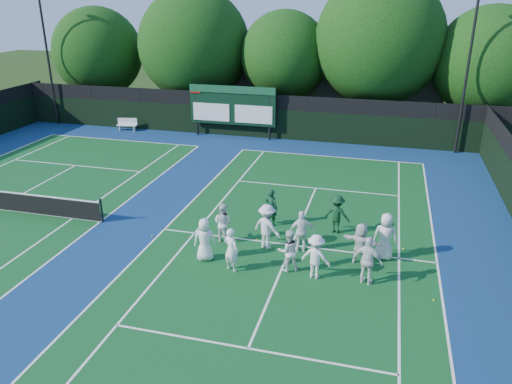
# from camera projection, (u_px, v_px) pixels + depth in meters

# --- Properties ---
(ground) EXTENTS (120.00, 120.00, 0.00)m
(ground) POSITION_uv_depth(u_px,v_px,m) (287.00, 257.00, 18.88)
(ground) COLOR #1B350E
(ground) RESTS_ON ground
(court_apron) EXTENTS (34.00, 32.00, 0.01)m
(court_apron) POSITION_uv_depth(u_px,v_px,m) (153.00, 228.00, 21.21)
(court_apron) COLOR navy
(court_apron) RESTS_ON ground
(near_court) EXTENTS (11.05, 23.85, 0.01)m
(near_court) POSITION_uv_depth(u_px,v_px,m) (292.00, 245.00, 19.78)
(near_court) COLOR #104E1E
(near_court) RESTS_ON ground
(back_fence) EXTENTS (34.00, 0.08, 3.00)m
(back_fence) POSITION_uv_depth(u_px,v_px,m) (248.00, 117.00, 34.16)
(back_fence) COLOR black
(back_fence) RESTS_ON ground
(scoreboard) EXTENTS (6.00, 0.21, 3.55)m
(scoreboard) POSITION_uv_depth(u_px,v_px,m) (232.00, 106.00, 33.72)
(scoreboard) COLOR black
(scoreboard) RESTS_ON ground
(clubhouse) EXTENTS (18.00, 6.00, 4.00)m
(clubhouse) POSITION_uv_depth(u_px,v_px,m) (323.00, 90.00, 40.14)
(clubhouse) COLOR #535358
(clubhouse) RESTS_ON ground
(light_pole_left) EXTENTS (1.20, 0.30, 10.12)m
(light_pole_left) POSITION_uv_depth(u_px,v_px,m) (45.00, 38.00, 35.62)
(light_pole_left) COLOR black
(light_pole_left) RESTS_ON ground
(light_pole_right) EXTENTS (1.20, 0.30, 10.12)m
(light_pole_right) POSITION_uv_depth(u_px,v_px,m) (471.00, 49.00, 28.83)
(light_pole_right) COLOR black
(light_pole_right) RESTS_ON ground
(bench) EXTENTS (1.46, 0.65, 0.90)m
(bench) POSITION_uv_depth(u_px,v_px,m) (127.00, 124.00, 36.04)
(bench) COLOR white
(bench) RESTS_ON ground
(tree_a) EXTENTS (6.92, 6.92, 8.41)m
(tree_a) POSITION_uv_depth(u_px,v_px,m) (100.00, 55.00, 39.21)
(tree_a) COLOR black
(tree_a) RESTS_ON ground
(tree_b) EXTENTS (8.23, 8.23, 9.80)m
(tree_b) POSITION_uv_depth(u_px,v_px,m) (197.00, 48.00, 37.01)
(tree_b) COLOR black
(tree_b) RESTS_ON ground
(tree_c) EXTENTS (6.30, 6.30, 8.29)m
(tree_c) POSITION_uv_depth(u_px,v_px,m) (287.00, 58.00, 35.56)
(tree_c) COLOR black
(tree_c) RESTS_ON ground
(tree_d) EXTENTS (8.70, 8.70, 10.68)m
(tree_d) POSITION_uv_depth(u_px,v_px,m) (381.00, 44.00, 33.61)
(tree_d) COLOR black
(tree_d) RESTS_ON ground
(tree_e) EXTENTS (7.22, 7.22, 8.72)m
(tree_e) POSITION_uv_depth(u_px,v_px,m) (491.00, 65.00, 32.36)
(tree_e) COLOR black
(tree_e) RESTS_ON ground
(tennis_ball_0) EXTENTS (0.07, 0.07, 0.07)m
(tennis_ball_0) POSITION_uv_depth(u_px,v_px,m) (257.00, 240.00, 20.14)
(tennis_ball_0) COLOR yellow
(tennis_ball_0) RESTS_ON ground
(tennis_ball_1) EXTENTS (0.07, 0.07, 0.07)m
(tennis_ball_1) POSITION_uv_depth(u_px,v_px,m) (363.00, 259.00, 18.73)
(tennis_ball_1) COLOR yellow
(tennis_ball_1) RESTS_ON ground
(tennis_ball_2) EXTENTS (0.07, 0.07, 0.07)m
(tennis_ball_2) POSITION_uv_depth(u_px,v_px,m) (434.00, 300.00, 16.19)
(tennis_ball_2) COLOR yellow
(tennis_ball_2) RESTS_ON ground
(tennis_ball_3) EXTENTS (0.07, 0.07, 0.07)m
(tennis_ball_3) POSITION_uv_depth(u_px,v_px,m) (152.00, 236.00, 20.47)
(tennis_ball_3) COLOR yellow
(tennis_ball_3) RESTS_ON ground
(tennis_ball_4) EXTENTS (0.07, 0.07, 0.07)m
(tennis_ball_4) POSITION_uv_depth(u_px,v_px,m) (268.00, 225.00, 21.46)
(tennis_ball_4) COLOR yellow
(tennis_ball_4) RESTS_ON ground
(tennis_ball_5) EXTENTS (0.07, 0.07, 0.07)m
(tennis_ball_5) POSITION_uv_depth(u_px,v_px,m) (403.00, 249.00, 19.43)
(tennis_ball_5) COLOR yellow
(tennis_ball_5) RESTS_ON ground
(player_front_0) EXTENTS (0.93, 0.74, 1.67)m
(player_front_0) POSITION_uv_depth(u_px,v_px,m) (205.00, 240.00, 18.43)
(player_front_0) COLOR white
(player_front_0) RESTS_ON ground
(player_front_1) EXTENTS (0.72, 0.60, 1.67)m
(player_front_1) POSITION_uv_depth(u_px,v_px,m) (231.00, 250.00, 17.70)
(player_front_1) COLOR white
(player_front_1) RESTS_ON ground
(player_front_2) EXTENTS (0.95, 0.87, 1.58)m
(player_front_2) POSITION_uv_depth(u_px,v_px,m) (288.00, 251.00, 17.73)
(player_front_2) COLOR white
(player_front_2) RESTS_ON ground
(player_front_3) EXTENTS (1.16, 0.81, 1.64)m
(player_front_3) POSITION_uv_depth(u_px,v_px,m) (316.00, 257.00, 17.27)
(player_front_3) COLOR white
(player_front_3) RESTS_ON ground
(player_front_4) EXTENTS (1.12, 0.73, 1.76)m
(player_front_4) POSITION_uv_depth(u_px,v_px,m) (368.00, 261.00, 16.88)
(player_front_4) COLOR white
(player_front_4) RESTS_ON ground
(player_back_0) EXTENTS (0.93, 0.81, 1.62)m
(player_back_0) POSITION_uv_depth(u_px,v_px,m) (223.00, 223.00, 19.84)
(player_back_0) COLOR silver
(player_back_0) RESTS_ON ground
(player_back_1) EXTENTS (1.35, 1.09, 1.82)m
(player_back_1) POSITION_uv_depth(u_px,v_px,m) (267.00, 227.00, 19.28)
(player_back_1) COLOR white
(player_back_1) RESTS_ON ground
(player_back_2) EXTENTS (1.06, 0.69, 1.68)m
(player_back_2) POSITION_uv_depth(u_px,v_px,m) (302.00, 231.00, 19.04)
(player_back_2) COLOR white
(player_back_2) RESTS_ON ground
(player_back_3) EXTENTS (1.57, 0.90, 1.61)m
(player_back_3) POSITION_uv_depth(u_px,v_px,m) (361.00, 244.00, 18.20)
(player_back_3) COLOR silver
(player_back_3) RESTS_ON ground
(player_back_4) EXTENTS (0.98, 0.73, 1.84)m
(player_back_4) POSITION_uv_depth(u_px,v_px,m) (385.00, 236.00, 18.48)
(player_back_4) COLOR silver
(player_back_4) RESTS_ON ground
(coach_left) EXTENTS (0.70, 0.59, 1.63)m
(coach_left) POSITION_uv_depth(u_px,v_px,m) (271.00, 207.00, 21.23)
(coach_left) COLOR #0F3821
(coach_left) RESTS_ON ground
(coach_right) EXTENTS (1.15, 0.78, 1.65)m
(coach_right) POSITION_uv_depth(u_px,v_px,m) (337.00, 214.00, 20.56)
(coach_right) COLOR #0E361B
(coach_right) RESTS_ON ground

